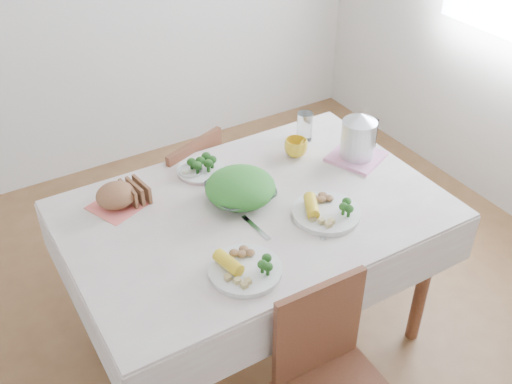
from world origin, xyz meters
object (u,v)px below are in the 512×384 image
dinner_plate_right (326,213)px  electric_kettle (359,135)px  yellow_mug (296,148)px  chair_far (174,190)px  dinner_plate_left (245,270)px  salad_bowl (241,194)px  dining_table (254,277)px

dinner_plate_right → electric_kettle: bearing=36.3°
dinner_plate_right → yellow_mug: size_ratio=2.61×
chair_far → dinner_plate_right: size_ratio=2.97×
dinner_plate_left → yellow_mug: size_ratio=2.52×
yellow_mug → chair_far: bearing=135.5°
salad_bowl → dinner_plate_right: 0.36m
salad_bowl → dinner_plate_left: salad_bowl is taller
dinner_plate_right → salad_bowl: bearing=132.7°
chair_far → dining_table: bearing=75.4°
chair_far → dinner_plate_right: bearing=87.9°
dinner_plate_right → electric_kettle: 0.47m
electric_kettle → chair_far: bearing=157.5°
chair_far → yellow_mug: (0.44, -0.43, 0.34)m
dinner_plate_left → dining_table: bearing=54.3°
dinner_plate_left → electric_kettle: size_ratio=1.22×
salad_bowl → dinner_plate_right: size_ratio=0.99×
dinner_plate_right → yellow_mug: bearing=71.4°
yellow_mug → dining_table: bearing=-146.4°
salad_bowl → dinner_plate_left: (-0.20, -0.38, -0.02)m
salad_bowl → yellow_mug: yellow_mug is taller
chair_far → electric_kettle: 0.98m
dining_table → yellow_mug: bearing=33.6°
salad_bowl → dinner_plate_right: bearing=-47.3°
dining_table → dinner_plate_left: (-0.22, -0.31, 0.40)m
dining_table → salad_bowl: bearing=107.7°
dinner_plate_right → yellow_mug: 0.46m
dining_table → salad_bowl: (-0.02, 0.07, 0.42)m
chair_far → electric_kettle: electric_kettle is taller
chair_far → salad_bowl: bearing=74.0°
chair_far → salad_bowl: (0.05, -0.60, 0.33)m
dinner_plate_left → electric_kettle: electric_kettle is taller
chair_far → salad_bowl: chair_far is taller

